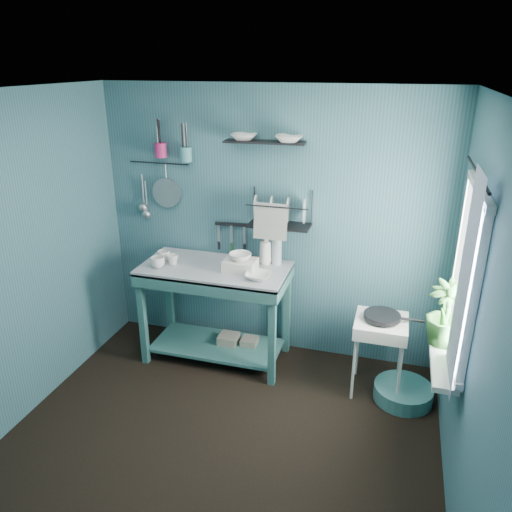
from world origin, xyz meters
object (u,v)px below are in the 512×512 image
(potted_plant, at_px, (446,313))
(storage_tin_small, at_px, (249,347))
(floor_basin, at_px, (403,393))
(utensil_cup_magenta, at_px, (161,150))
(frying_pan, at_px, (382,316))
(water_bottle, at_px, (277,249))
(hotplate_stand, at_px, (378,355))
(mug_left, at_px, (158,262))
(colander, at_px, (166,193))
(storage_tin_large, at_px, (229,345))
(mug_mid, at_px, (173,260))
(mug_right, at_px, (164,256))
(work_counter, at_px, (216,313))
(dish_rack, at_px, (280,209))
(soap_bottle, at_px, (266,248))
(utensil_cup_teal, at_px, (186,154))
(wash_tub, at_px, (240,265))

(potted_plant, bearing_deg, storage_tin_small, 156.97)
(floor_basin, bearing_deg, utensil_cup_magenta, 168.51)
(frying_pan, height_order, potted_plant, potted_plant)
(water_bottle, relative_size, hotplate_stand, 0.41)
(mug_left, xyz_separation_m, hotplate_stand, (1.98, 0.05, -0.65))
(colander, bearing_deg, frying_pan, -11.59)
(utensil_cup_magenta, relative_size, colander, 0.46)
(storage_tin_large, bearing_deg, colander, 158.58)
(water_bottle, distance_m, storage_tin_large, 1.07)
(mug_mid, relative_size, storage_tin_small, 0.50)
(mug_right, relative_size, floor_basin, 0.25)
(utensil_cup_magenta, bearing_deg, mug_right, -70.37)
(mug_left, relative_size, utensil_cup_magenta, 0.95)
(work_counter, relative_size, dish_rack, 2.41)
(soap_bottle, distance_m, utensil_cup_teal, 1.11)
(storage_tin_small, relative_size, floor_basin, 0.41)
(utensil_cup_teal, relative_size, storage_tin_large, 0.59)
(floor_basin, bearing_deg, wash_tub, 173.67)
(soap_bottle, bearing_deg, wash_tub, -127.69)
(soap_bottle, distance_m, water_bottle, 0.10)
(work_counter, height_order, utensil_cup_teal, utensil_cup_teal)
(potted_plant, relative_size, floor_basin, 0.96)
(soap_bottle, distance_m, floor_basin, 1.71)
(colander, bearing_deg, utensil_cup_teal, -7.28)
(utensil_cup_teal, bearing_deg, mug_left, -105.54)
(potted_plant, bearing_deg, soap_bottle, 151.66)
(water_bottle, distance_m, utensil_cup_magenta, 1.40)
(storage_tin_large, bearing_deg, floor_basin, -8.17)
(work_counter, bearing_deg, floor_basin, 0.23)
(water_bottle, bearing_deg, dish_rack, 52.36)
(storage_tin_large, bearing_deg, mug_right, -175.24)
(hotplate_stand, height_order, potted_plant, potted_plant)
(work_counter, height_order, utensil_cup_magenta, utensil_cup_magenta)
(mug_left, height_order, dish_rack, dish_rack)
(mug_right, xyz_separation_m, utensil_cup_teal, (0.15, 0.29, 0.89))
(work_counter, xyz_separation_m, mug_mid, (-0.38, -0.06, 0.52))
(floor_basin, bearing_deg, storage_tin_large, 171.83)
(utensil_cup_teal, height_order, storage_tin_small, utensil_cup_teal)
(work_counter, height_order, frying_pan, work_counter)
(mug_left, xyz_separation_m, utensil_cup_teal, (0.13, 0.45, 0.89))
(mug_right, distance_m, floor_basin, 2.42)
(soap_bottle, bearing_deg, utensil_cup_teal, 173.33)
(work_counter, distance_m, dish_rack, 1.15)
(frying_pan, relative_size, utensil_cup_magenta, 2.31)
(mug_right, bearing_deg, mug_mid, -26.57)
(floor_basin, bearing_deg, utensil_cup_teal, 167.19)
(water_bottle, bearing_deg, wash_tub, -138.37)
(water_bottle, relative_size, storage_tin_large, 1.27)
(frying_pan, bearing_deg, floor_basin, -18.05)
(soap_bottle, height_order, frying_pan, soap_bottle)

